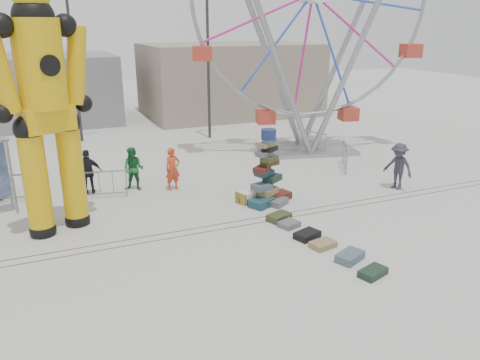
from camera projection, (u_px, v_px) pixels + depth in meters
name	position (u px, v px, depth m)	size (l,w,h in m)	color
ground	(256.00, 232.00, 15.01)	(90.00, 90.00, 0.00)	#9E9E99
track_line_near	(249.00, 225.00, 15.53)	(40.00, 0.04, 0.01)	#47443F
track_line_far	(244.00, 220.00, 15.88)	(40.00, 0.04, 0.01)	#47443F
building_right	(229.00, 79.00, 34.27)	(12.00, 8.00, 5.00)	gray
building_left	(38.00, 89.00, 31.31)	(10.00, 8.00, 4.40)	gray
lamp_post_right	(210.00, 59.00, 26.09)	(1.41, 0.25, 8.00)	#2D2D30
lamp_post_left	(75.00, 60.00, 25.24)	(1.41, 0.25, 8.00)	#2D2D30
suitcase_tower	(266.00, 182.00, 17.35)	(2.11, 1.85, 2.76)	#1B4652
crash_test_dummy	(44.00, 100.00, 13.86)	(3.09, 1.72, 7.93)	black
ferris_wheel	(312.00, 15.00, 22.46)	(11.52, 3.91, 13.67)	gray
steamer_trunk	(249.00, 196.00, 17.48)	(0.92, 0.53, 0.43)	silver
row_case_0	(279.00, 217.00, 15.85)	(0.81, 0.51, 0.23)	#384221
row_case_1	(289.00, 224.00, 15.34)	(0.62, 0.53, 0.18)	slate
row_case_2	(307.00, 235.00, 14.53)	(0.78, 0.52, 0.21)	black
row_case_3	(323.00, 244.00, 13.94)	(0.74, 0.51, 0.18)	#977C4D
row_case_4	(350.00, 257.00, 13.15)	(0.84, 0.52, 0.24)	#4D5F6E
row_case_5	(373.00, 272.00, 12.35)	(0.79, 0.46, 0.19)	#1B3123
barricade_dummy_b	(9.00, 188.00, 17.32)	(2.00, 0.10, 1.10)	gray
barricade_dummy_c	(99.00, 185.00, 17.71)	(2.00, 0.10, 1.10)	gray
barricade_wheel_front	(345.00, 157.00, 21.40)	(2.00, 0.10, 1.10)	gray
barricade_wheel_back	(310.00, 141.00, 24.33)	(2.00, 0.10, 1.10)	gray
pedestrian_red	(173.00, 169.00, 18.57)	(0.63, 0.41, 1.72)	#BF381B
pedestrian_green	(134.00, 169.00, 18.52)	(0.85, 0.66, 1.75)	#175F29
pedestrian_black	(88.00, 172.00, 18.11)	(1.04, 0.43, 1.77)	black
pedestrian_grey	(398.00, 166.00, 18.63)	(1.22, 0.70, 1.89)	#2A2A38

